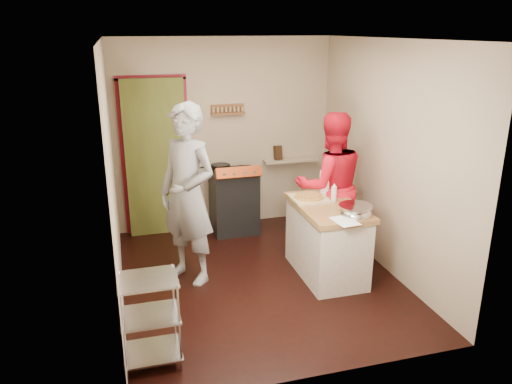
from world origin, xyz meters
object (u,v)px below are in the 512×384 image
person_red (330,186)px  island (327,238)px  wire_shelving (150,317)px  stove (234,200)px  person_stripe (188,195)px

person_red → island: bearing=69.8°
wire_shelving → island: island is taller
island → person_red: size_ratio=0.68×
stove → person_stripe: size_ratio=0.51×
wire_shelving → person_stripe: (0.54, 1.41, 0.55)m
wire_shelving → island: 2.32m
stove → island: size_ratio=0.82×
stove → island: (0.72, -1.54, 0.00)m
stove → island: 1.70m
person_red → wire_shelving: bearing=39.8°
stove → wire_shelving: stove is taller
island → person_red: person_red is taller
stove → person_red: size_ratio=0.56×
person_stripe → wire_shelving: bearing=-60.7°
stove → island: bearing=-65.0°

